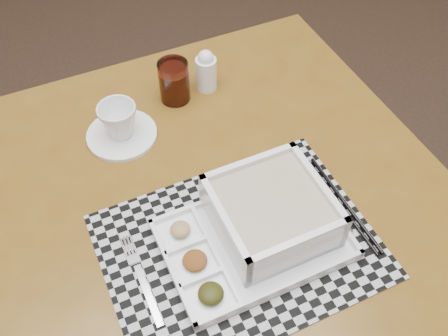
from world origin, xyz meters
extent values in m
cube|color=#5C3B10|center=(0.35, 0.24, 0.67)|extent=(0.96, 0.96, 0.04)
cylinder|color=#5C3B10|center=(-0.04, 0.67, 0.33)|extent=(0.05, 0.05, 0.65)
cylinder|color=#5C3B10|center=(0.78, 0.63, 0.33)|extent=(0.05, 0.05, 0.65)
cube|color=#5C3B10|center=(0.37, 0.63, 0.62)|extent=(0.79, 0.07, 0.07)
cube|color=#5C3B10|center=(-0.04, 0.26, 0.62)|extent=(0.07, 0.79, 0.07)
cube|color=#5C3B10|center=(0.74, 0.22, 0.62)|extent=(0.07, 0.79, 0.07)
cube|color=#A7A7AE|center=(0.34, 0.11, 0.69)|extent=(0.49, 0.38, 0.00)
cube|color=white|center=(0.37, 0.11, 0.70)|extent=(0.33, 0.24, 0.01)
cube|color=white|center=(0.37, 0.21, 0.71)|extent=(0.32, 0.02, 0.01)
cube|color=white|center=(0.36, 0.00, 0.71)|extent=(0.32, 0.02, 0.01)
cube|color=white|center=(0.21, 0.11, 0.71)|extent=(0.02, 0.22, 0.01)
cube|color=white|center=(0.52, 0.10, 0.71)|extent=(0.02, 0.22, 0.01)
cube|color=white|center=(0.29, 0.11, 0.71)|extent=(0.02, 0.20, 0.01)
cube|color=white|center=(0.25, 0.08, 0.71)|extent=(0.08, 0.01, 0.01)
cube|color=white|center=(0.25, 0.15, 0.71)|extent=(0.08, 0.01, 0.01)
ellipsoid|color=black|center=(0.25, 0.04, 0.71)|extent=(0.04, 0.04, 0.02)
ellipsoid|color=#522A0D|center=(0.25, 0.11, 0.71)|extent=(0.04, 0.04, 0.02)
ellipsoid|color=brown|center=(0.26, 0.18, 0.71)|extent=(0.04, 0.04, 0.02)
cube|color=white|center=(0.41, 0.12, 0.71)|extent=(0.20, 0.20, 0.01)
cube|color=white|center=(0.41, 0.21, 0.74)|extent=(0.19, 0.02, 0.08)
cube|color=white|center=(0.41, 0.03, 0.74)|extent=(0.19, 0.02, 0.08)
cube|color=white|center=(0.32, 0.13, 0.74)|extent=(0.02, 0.19, 0.08)
cube|color=white|center=(0.50, 0.12, 0.74)|extent=(0.02, 0.19, 0.08)
cube|color=tan|center=(0.41, 0.12, 0.74)|extent=(0.18, 0.18, 0.07)
cube|color=silver|center=(0.16, 0.10, 0.69)|extent=(0.02, 0.12, 0.00)
cube|color=silver|center=(0.16, 0.17, 0.69)|extent=(0.02, 0.02, 0.00)
cube|color=silver|center=(0.16, 0.20, 0.69)|extent=(0.01, 0.04, 0.00)
cube|color=silver|center=(0.16, 0.20, 0.69)|extent=(0.01, 0.04, 0.00)
cube|color=silver|center=(0.17, 0.20, 0.69)|extent=(0.01, 0.04, 0.00)
cube|color=silver|center=(0.17, 0.20, 0.69)|extent=(0.01, 0.04, 0.00)
cube|color=silver|center=(0.54, 0.10, 0.69)|extent=(0.02, 0.12, 0.00)
ellipsoid|color=silver|center=(0.54, 0.19, 0.70)|extent=(0.04, 0.06, 0.01)
cylinder|color=black|center=(0.55, 0.10, 0.70)|extent=(0.02, 0.24, 0.01)
cylinder|color=black|center=(0.56, 0.10, 0.70)|extent=(0.02, 0.24, 0.01)
cylinder|color=white|center=(0.25, 0.47, 0.69)|extent=(0.15, 0.15, 0.01)
imported|color=white|center=(0.25, 0.47, 0.74)|extent=(0.10, 0.10, 0.08)
cylinder|color=white|center=(0.40, 0.52, 0.74)|extent=(0.07, 0.07, 0.10)
cylinder|color=#3C0B04|center=(0.40, 0.52, 0.73)|extent=(0.06, 0.06, 0.08)
cylinder|color=white|center=(0.48, 0.52, 0.73)|extent=(0.05, 0.05, 0.08)
sphere|color=white|center=(0.48, 0.52, 0.77)|extent=(0.04, 0.04, 0.04)
camera|label=1|loc=(0.10, -0.28, 1.47)|focal=40.00mm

